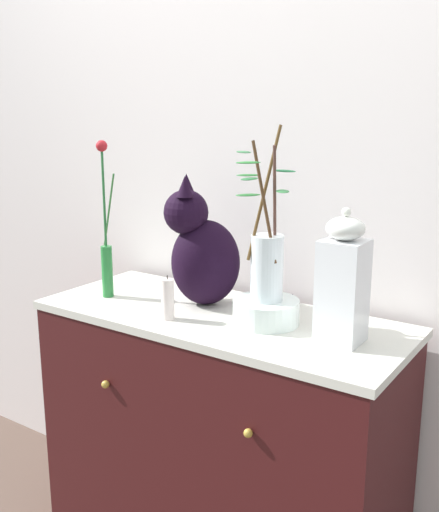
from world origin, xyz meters
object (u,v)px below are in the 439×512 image
object	(u,v)px
sideboard	(219,451)
cat_sitting	(202,251)
vase_slim_green	(106,247)
bowl_porcelain	(266,311)
vase_glass_clear	(266,260)
candle_pillar	(168,299)
jar_lidded_porcelain	(343,282)

from	to	relation	value
sideboard	cat_sitting	distance (m)	0.65
cat_sitting	vase_slim_green	distance (m)	0.32
sideboard	bowl_porcelain	bearing A→B (deg)	2.98
vase_glass_clear	candle_pillar	world-z (taller)	vase_glass_clear
vase_slim_green	sideboard	bearing A→B (deg)	8.30
cat_sitting	jar_lidded_porcelain	bearing A→B (deg)	-6.48
sideboard	jar_lidded_porcelain	bearing A→B (deg)	-0.74
sideboard	cat_sitting	size ratio (longest dim) A/B	2.79
sideboard	vase_slim_green	bearing A→B (deg)	-171.70
vase_slim_green	bowl_porcelain	world-z (taller)	vase_slim_green
cat_sitting	jar_lidded_porcelain	size ratio (longest dim) A/B	1.14
jar_lidded_porcelain	candle_pillar	size ratio (longest dim) A/B	2.69
sideboard	vase_glass_clear	xyz separation A→B (m)	(0.16, 0.01, 0.65)
jar_lidded_porcelain	sideboard	bearing A→B (deg)	179.26
bowl_porcelain	jar_lidded_porcelain	bearing A→B (deg)	-3.22
sideboard	candle_pillar	bearing A→B (deg)	-128.72
sideboard	cat_sitting	bearing A→B (deg)	153.16
cat_sitting	candle_pillar	xyz separation A→B (m)	(0.00, -0.17, -0.11)
sideboard	vase_slim_green	xyz separation A→B (m)	(-0.41, -0.06, 0.63)
bowl_porcelain	candle_pillar	xyz separation A→B (m)	(-0.26, -0.13, 0.03)
jar_lidded_porcelain	candle_pillar	distance (m)	0.52
bowl_porcelain	vase_glass_clear	size ratio (longest dim) A/B	0.39
cat_sitting	vase_slim_green	bearing A→B (deg)	-160.15
vase_slim_green	bowl_porcelain	xyz separation A→B (m)	(0.56, 0.07, -0.13)
cat_sitting	bowl_porcelain	xyz separation A→B (m)	(0.26, -0.04, -0.14)
vase_slim_green	candle_pillar	distance (m)	0.33
sideboard	bowl_porcelain	distance (m)	0.52
bowl_porcelain	candle_pillar	size ratio (longest dim) A/B	1.44
vase_slim_green	bowl_porcelain	distance (m)	0.58
bowl_porcelain	vase_slim_green	bearing A→B (deg)	-173.17
cat_sitting	vase_slim_green	xyz separation A→B (m)	(-0.30, -0.11, -0.00)
sideboard	candle_pillar	size ratio (longest dim) A/B	8.55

